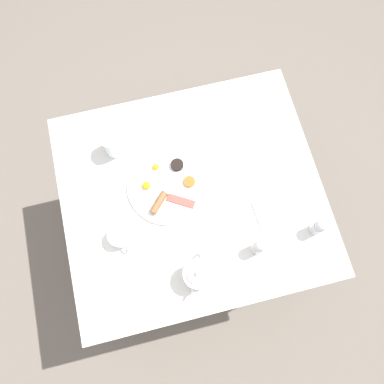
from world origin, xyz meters
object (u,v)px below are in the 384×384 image
(teapot_near, at_px, (198,274))
(pepper_grinder, at_px, (259,247))
(napkin_folded, at_px, (274,211))
(knife_by_plate, at_px, (127,299))
(breakfast_plate, at_px, (167,185))
(water_glass_tall, at_px, (113,144))
(teacup_with_saucer_left, at_px, (121,237))
(spoon_for_tea, at_px, (208,118))
(salt_grinder, at_px, (319,227))
(fork_by_plate, at_px, (91,190))

(teapot_near, distance_m, pepper_grinder, 0.24)
(napkin_folded, xyz_separation_m, knife_by_plate, (0.18, -0.59, -0.00))
(breakfast_plate, bearing_deg, water_glass_tall, -139.40)
(breakfast_plate, bearing_deg, teacup_with_saucer_left, -52.99)
(water_glass_tall, bearing_deg, teacup_with_saucer_left, -6.92)
(water_glass_tall, relative_size, spoon_for_tea, 0.72)
(water_glass_tall, relative_size, knife_by_plate, 0.57)
(breakfast_plate, distance_m, napkin_folded, 0.41)
(teapot_near, relative_size, salt_grinder, 1.62)
(fork_by_plate, relative_size, knife_by_plate, 0.87)
(teacup_with_saucer_left, xyz_separation_m, knife_by_plate, (0.22, -0.02, -0.02))
(napkin_folded, xyz_separation_m, fork_by_plate, (-0.25, -0.65, -0.00))
(knife_by_plate, bearing_deg, napkin_folded, 106.61)
(knife_by_plate, distance_m, spoon_for_tea, 0.76)
(pepper_grinder, relative_size, salt_grinder, 1.00)
(water_glass_tall, distance_m, salt_grinder, 0.82)
(breakfast_plate, relative_size, napkin_folded, 2.20)
(pepper_grinder, relative_size, spoon_for_tea, 0.68)
(breakfast_plate, bearing_deg, napkin_folded, 61.65)
(breakfast_plate, xyz_separation_m, spoon_for_tea, (-0.24, 0.22, -0.01))
(fork_by_plate, bearing_deg, teacup_with_saucer_left, 20.71)
(napkin_folded, relative_size, fork_by_plate, 0.85)
(pepper_grinder, distance_m, knife_by_plate, 0.50)
(breakfast_plate, distance_m, knife_by_plate, 0.44)
(pepper_grinder, bearing_deg, water_glass_tall, -139.96)
(pepper_grinder, xyz_separation_m, knife_by_plate, (0.06, -0.49, -0.05))
(teacup_with_saucer_left, relative_size, knife_by_plate, 0.72)
(teacup_with_saucer_left, xyz_separation_m, pepper_grinder, (0.16, 0.47, 0.03))
(salt_grinder, bearing_deg, fork_by_plate, -114.29)
(teacup_with_saucer_left, distance_m, napkin_folded, 0.57)
(napkin_folded, distance_m, fork_by_plate, 0.70)
(teapot_near, xyz_separation_m, water_glass_tall, (-0.55, -0.19, 0.01))
(pepper_grinder, bearing_deg, breakfast_plate, -140.30)
(breakfast_plate, bearing_deg, teapot_near, 4.72)
(water_glass_tall, xyz_separation_m, salt_grinder, (0.49, 0.65, -0.00))
(knife_by_plate, xyz_separation_m, spoon_for_tea, (-0.61, 0.45, 0.00))
(salt_grinder, bearing_deg, napkin_folded, -129.21)
(breakfast_plate, height_order, fork_by_plate, breakfast_plate)
(pepper_grinder, height_order, knife_by_plate, pepper_grinder)
(pepper_grinder, height_order, salt_grinder, same)
(spoon_for_tea, bearing_deg, napkin_folded, 18.19)
(water_glass_tall, xyz_separation_m, spoon_for_tea, (-0.04, 0.39, -0.05))
(napkin_folded, height_order, spoon_for_tea, napkin_folded)
(water_glass_tall, bearing_deg, teapot_near, 19.59)
(knife_by_plate, bearing_deg, teapot_near, 94.26)
(breakfast_plate, distance_m, fork_by_plate, 0.29)
(water_glass_tall, xyz_separation_m, napkin_folded, (0.39, 0.53, -0.05))
(spoon_for_tea, bearing_deg, fork_by_plate, -70.06)
(teapot_near, height_order, teacup_with_saucer_left, teapot_near)
(water_glass_tall, relative_size, pepper_grinder, 1.07)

